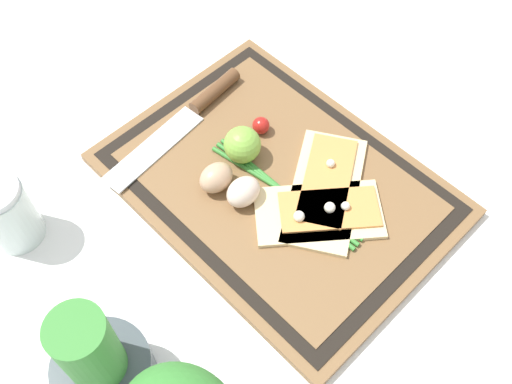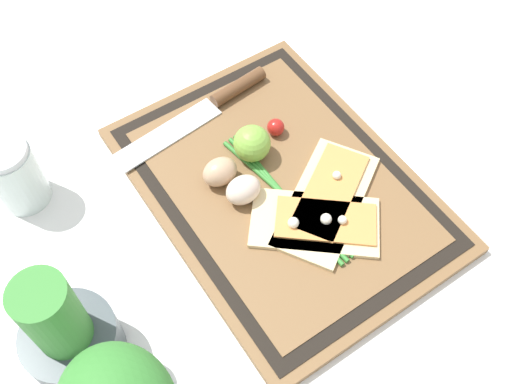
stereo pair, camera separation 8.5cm
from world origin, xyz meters
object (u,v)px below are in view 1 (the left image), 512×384
(pizza_slice_near, at_px, (326,188))
(egg_pink, at_px, (243,192))
(herb_pot, at_px, (101,366))
(sauce_jar, at_px, (8,215))
(pizza_slice_far, at_px, (322,211))
(knife, at_px, (197,108))
(egg_brown, at_px, (216,178))
(cherry_tomato_red, at_px, (261,125))
(lime, at_px, (242,145))

(pizza_slice_near, height_order, egg_pink, egg_pink)
(herb_pot, xyz_separation_m, sauce_jar, (0.26, -0.03, -0.02))
(pizza_slice_far, height_order, knife, pizza_slice_far)
(egg_brown, relative_size, egg_pink, 1.00)
(pizza_slice_near, bearing_deg, knife, 8.19)
(pizza_slice_far, distance_m, cherry_tomato_red, 0.17)
(lime, relative_size, herb_pot, 0.29)
(egg_pink, bearing_deg, pizza_slice_far, -146.19)
(pizza_slice_far, relative_size, knife, 0.70)
(pizza_slice_near, relative_size, sauce_jar, 1.96)
(pizza_slice_far, distance_m, herb_pot, 0.36)
(knife, height_order, cherry_tomato_red, cherry_tomato_red)
(lime, height_order, herb_pot, herb_pot)
(lime, bearing_deg, herb_pot, 110.29)
(egg_brown, bearing_deg, pizza_slice_far, -151.94)
(pizza_slice_near, relative_size, egg_pink, 4.20)
(knife, xyz_separation_m, egg_brown, (-0.13, 0.07, 0.01))
(pizza_slice_far, xyz_separation_m, egg_pink, (0.09, 0.06, 0.02))
(egg_pink, xyz_separation_m, cherry_tomato_red, (0.07, -0.11, -0.01))
(pizza_slice_far, bearing_deg, egg_pink, 33.81)
(pizza_slice_near, height_order, pizza_slice_far, same)
(pizza_slice_far, xyz_separation_m, egg_brown, (0.14, 0.07, 0.02))
(pizza_slice_far, bearing_deg, herb_pot, 86.26)
(pizza_slice_near, bearing_deg, egg_brown, 42.95)
(cherry_tomato_red, distance_m, herb_pot, 0.43)
(lime, relative_size, sauce_jar, 0.49)
(sauce_jar, bearing_deg, knife, -93.44)
(pizza_slice_far, relative_size, herb_pot, 1.05)
(lime, bearing_deg, pizza_slice_far, -176.24)
(egg_brown, bearing_deg, herb_pot, 112.30)
(knife, relative_size, herb_pot, 1.49)
(pizza_slice_far, bearing_deg, lime, 3.76)
(egg_pink, height_order, herb_pot, herb_pot)
(herb_pot, distance_m, sauce_jar, 0.27)
(pizza_slice_far, distance_m, lime, 0.15)
(egg_pink, distance_m, herb_pot, 0.30)
(egg_brown, xyz_separation_m, sauce_jar, (0.15, 0.25, 0.01))
(knife, bearing_deg, pizza_slice_near, -171.81)
(pizza_slice_near, distance_m, sauce_jar, 0.44)
(egg_pink, bearing_deg, herb_pot, 103.58)
(cherry_tomato_red, bearing_deg, egg_pink, 124.07)
(egg_pink, height_order, cherry_tomato_red, egg_pink)
(pizza_slice_far, height_order, cherry_tomato_red, cherry_tomato_red)
(pizza_slice_far, bearing_deg, pizza_slice_near, -56.18)
(knife, relative_size, egg_brown, 5.36)
(egg_brown, bearing_deg, cherry_tomato_red, -76.95)
(sauce_jar, bearing_deg, lime, -113.22)
(knife, height_order, egg_brown, egg_brown)
(cherry_tomato_red, bearing_deg, knife, 24.11)
(knife, bearing_deg, lime, 175.52)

